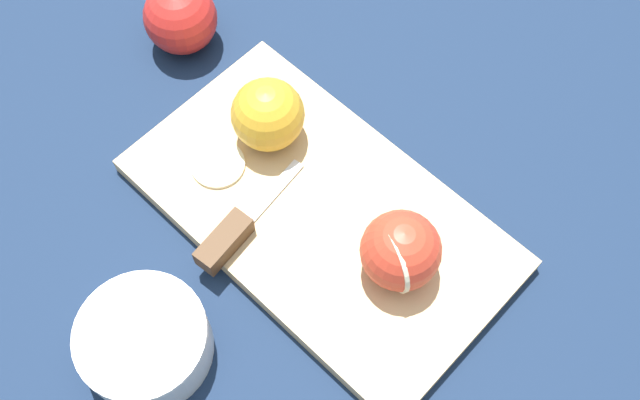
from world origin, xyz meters
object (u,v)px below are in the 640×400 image
Objects in this scene: knife at (229,237)px; apple_half_left at (400,251)px; bowl at (144,341)px; apple_half_right at (268,114)px; apple_whole at (180,18)px.

apple_half_left is at bearing -61.78° from knife.
apple_half_left is 0.63× the size of bowl.
apple_half_right is 0.24m from bowl.
apple_half_right is at bearing 21.13° from knife.
apple_half_right is at bearing -69.42° from bowl.
apple_half_right is 0.79× the size of apple_whole.
apple_whole is at bearing -74.09° from apple_half_left.
bowl is (-0.08, 0.22, -0.03)m from apple_half_right.
apple_whole is at bearing -44.77° from bowl.
bowl is at bearing -4.44° from apple_half_left.
apple_half_left and apple_whole have the same top height.
apple_whole reaches higher than knife.
apple_whole is at bearing 46.20° from apple_half_right.
apple_whole is (0.35, -0.03, -0.02)m from apple_half_left.
apple_whole reaches higher than bowl.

